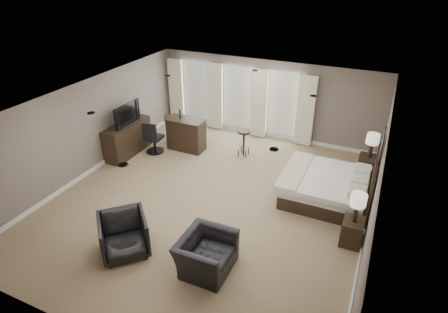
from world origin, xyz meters
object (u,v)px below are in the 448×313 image
at_px(bar_counter, 186,134).
at_px(lamp_near, 357,208).
at_px(armchair_near, 206,249).
at_px(bar_stool_left, 171,128).
at_px(bar_stool_right, 244,143).
at_px(desk_chair, 154,137).
at_px(dresser, 128,139).
at_px(armchair_far, 124,233).
at_px(tv, 125,122).
at_px(nightstand_far, 367,168).
at_px(lamp_far, 371,146).
at_px(nightstand_near, 352,232).
at_px(bed, 326,175).

bearing_deg(bar_counter, lamp_near, -24.07).
distance_m(armchair_near, bar_stool_left, 6.02).
height_order(bar_stool_right, desk_chair, desk_chair).
relative_size(dresser, armchair_far, 1.78).
relative_size(dresser, tv, 1.52).
bearing_deg(desk_chair, nightstand_far, -174.89).
distance_m(lamp_far, bar_stool_right, 3.65).
xyz_separation_m(bar_stool_left, bar_stool_right, (2.60, -0.03, -0.01)).
xyz_separation_m(armchair_far, bar_stool_left, (-1.96, 5.04, -0.06)).
height_order(lamp_near, tv, lamp_near).
bearing_deg(bar_counter, nightstand_far, 5.11).
bearing_deg(armchair_near, nightstand_far, -27.26).
relative_size(nightstand_near, nightstand_far, 0.87).
distance_m(tv, armchair_far, 4.57).
relative_size(nightstand_near, lamp_far, 0.83).
bearing_deg(bar_counter, bar_stool_right, 11.08).
xyz_separation_m(bed, bar_stool_left, (-5.31, 1.35, -0.25)).
height_order(lamp_far, armchair_near, lamp_far).
bearing_deg(bar_stool_left, lamp_far, 0.89).
bearing_deg(armchair_near, nightstand_near, -52.09).
height_order(armchair_far, bar_stool_right, armchair_far).
distance_m(dresser, bar_stool_right, 3.59).
relative_size(lamp_far, tv, 0.61).
relative_size(bar_counter, bar_stool_right, 1.42).
bearing_deg(dresser, nightstand_far, 12.11).
bearing_deg(desk_chair, nightstand_near, 158.96).
xyz_separation_m(armchair_far, bar_stool_right, (0.65, 5.01, -0.06)).
xyz_separation_m(bed, nightstand_far, (0.89, 1.45, -0.34)).
height_order(nightstand_near, nightstand_far, nightstand_far).
xyz_separation_m(lamp_far, armchair_far, (-4.25, -5.14, -0.53)).
xyz_separation_m(dresser, bar_stool_left, (0.72, 1.39, -0.07)).
height_order(nightstand_near, lamp_far, lamp_far).
bearing_deg(bar_counter, tv, -146.50).
height_order(bar_counter, bar_stool_right, bar_counter).
relative_size(nightstand_near, desk_chair, 0.55).
xyz_separation_m(tv, bar_counter, (1.51, 1.00, -0.56)).
bearing_deg(armchair_near, bar_counter, 33.71).
relative_size(tv, armchair_far, 1.18).
relative_size(bed, lamp_near, 3.15).
bearing_deg(bar_stool_right, lamp_far, 2.06).
height_order(lamp_near, bar_counter, lamp_near).
xyz_separation_m(lamp_near, bar_stool_right, (-3.60, 2.77, -0.49)).
distance_m(bed, lamp_near, 1.72).
xyz_separation_m(bed, armchair_near, (-1.62, -3.40, -0.18)).
bearing_deg(armchair_far, armchair_near, -34.71).
distance_m(lamp_far, bar_stool_left, 6.23).
height_order(bed, bar_stool_left, bed).
distance_m(lamp_near, bar_stool_right, 4.57).
relative_size(bar_stool_left, bar_stool_right, 1.02).
relative_size(lamp_far, armchair_near, 0.62).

